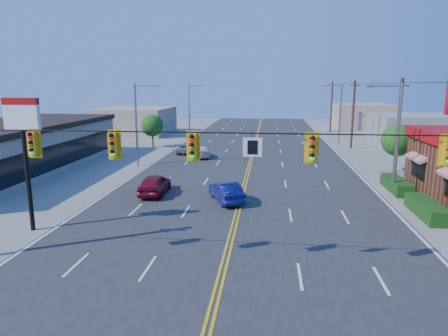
# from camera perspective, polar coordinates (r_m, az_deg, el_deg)

# --- Properties ---
(ground) EXTENTS (160.00, 160.00, 0.00)m
(ground) POSITION_cam_1_polar(r_m,az_deg,el_deg) (17.52, -0.24, -14.84)
(ground) COLOR gray
(ground) RESTS_ON ground
(road) EXTENTS (20.00, 120.00, 0.06)m
(road) POSITION_cam_1_polar(r_m,az_deg,el_deg) (36.45, 3.43, -0.64)
(road) COLOR #2D2D30
(road) RESTS_ON ground
(signal_span) EXTENTS (24.32, 0.34, 9.00)m
(signal_span) POSITION_cam_1_polar(r_m,az_deg,el_deg) (15.96, -0.68, 1.07)
(signal_span) COLOR #47301E
(signal_span) RESTS_ON ground
(strip_mall) EXTENTS (10.40, 26.40, 4.40)m
(strip_mall) POSITION_cam_1_polar(r_m,az_deg,el_deg) (41.54, -28.66, 2.57)
(strip_mall) COLOR tan
(strip_mall) RESTS_ON ground
(pizza_hut_sign) EXTENTS (1.90, 0.30, 6.85)m
(pizza_hut_sign) POSITION_cam_1_polar(r_m,az_deg,el_deg) (23.54, -26.69, 4.02)
(pizza_hut_sign) COLOR black
(pizza_hut_sign) RESTS_ON ground
(streetlight_se) EXTENTS (2.55, 0.25, 8.00)m
(streetlight_se) POSITION_cam_1_polar(r_m,az_deg,el_deg) (31.06, 23.27, 4.65)
(streetlight_se) COLOR gray
(streetlight_se) RESTS_ON ground
(streetlight_ne) EXTENTS (2.55, 0.25, 8.00)m
(streetlight_ne) POSITION_cam_1_polar(r_m,az_deg,el_deg) (54.40, 16.09, 7.79)
(streetlight_ne) COLOR gray
(streetlight_ne) RESTS_ON ground
(streetlight_sw) EXTENTS (2.55, 0.25, 8.00)m
(streetlight_sw) POSITION_cam_1_polar(r_m,az_deg,el_deg) (39.76, -12.16, 6.69)
(streetlight_sw) COLOR gray
(streetlight_sw) RESTS_ON ground
(streetlight_nw) EXTENTS (2.55, 0.25, 8.00)m
(streetlight_nw) POSITION_cam_1_polar(r_m,az_deg,el_deg) (64.88, -4.82, 8.77)
(streetlight_nw) COLOR gray
(streetlight_nw) RESTS_ON ground
(utility_pole_near) EXTENTS (0.28, 0.28, 8.40)m
(utility_pole_near) POSITION_cam_1_polar(r_m,az_deg,el_deg) (35.31, 23.59, 4.86)
(utility_pole_near) COLOR #47301E
(utility_pole_near) RESTS_ON ground
(utility_pole_mid) EXTENTS (0.28, 0.28, 8.40)m
(utility_pole_mid) POSITION_cam_1_polar(r_m,az_deg,el_deg) (52.71, 17.94, 7.23)
(utility_pole_mid) COLOR #47301E
(utility_pole_mid) RESTS_ON ground
(utility_pole_far) EXTENTS (0.28, 0.28, 8.40)m
(utility_pole_far) POSITION_cam_1_polar(r_m,az_deg,el_deg) (70.42, 15.09, 8.39)
(utility_pole_far) COLOR #47301E
(utility_pole_far) RESTS_ON ground
(tree_kfc_rear) EXTENTS (2.94, 2.94, 4.41)m
(tree_kfc_rear) POSITION_cam_1_polar(r_m,az_deg,el_deg) (39.63, 23.58, 3.66)
(tree_kfc_rear) COLOR #47301E
(tree_kfc_rear) RESTS_ON ground
(tree_west) EXTENTS (2.80, 2.80, 4.20)m
(tree_west) POSITION_cam_1_polar(r_m,az_deg,el_deg) (51.97, -10.21, 5.99)
(tree_west) COLOR #47301E
(tree_west) RESTS_ON ground
(bld_east_mid) EXTENTS (12.00, 10.00, 4.00)m
(bld_east_mid) POSITION_cam_1_polar(r_m,az_deg,el_deg) (59.39, 26.38, 4.89)
(bld_east_mid) COLOR gray
(bld_east_mid) RESTS_ON ground
(bld_west_far) EXTENTS (11.00, 12.00, 4.20)m
(bld_west_far) POSITION_cam_1_polar(r_m,az_deg,el_deg) (67.45, -12.53, 6.59)
(bld_west_far) COLOR tan
(bld_west_far) RESTS_ON ground
(bld_east_far) EXTENTS (10.00, 10.00, 4.40)m
(bld_east_far) POSITION_cam_1_polar(r_m,az_deg,el_deg) (79.63, 19.05, 7.05)
(bld_east_far) COLOR tan
(bld_east_far) RESTS_ON ground
(car_magenta) EXTENTS (1.85, 4.34, 1.46)m
(car_magenta) POSITION_cam_1_polar(r_m,az_deg,el_deg) (29.49, -9.87, -2.38)
(car_magenta) COLOR maroon
(car_magenta) RESTS_ON ground
(car_blue) EXTENTS (2.96, 4.35, 1.36)m
(car_blue) POSITION_cam_1_polar(r_m,az_deg,el_deg) (27.24, 0.30, -3.49)
(car_blue) COLOR navy
(car_blue) RESTS_ON ground
(car_white) EXTENTS (2.78, 4.53, 1.23)m
(car_white) POSITION_cam_1_polar(r_m,az_deg,el_deg) (44.08, -3.32, 2.29)
(car_white) COLOR silver
(car_white) RESTS_ON ground
(car_silver) EXTENTS (2.03, 4.06, 1.10)m
(car_silver) POSITION_cam_1_polar(r_m,az_deg,el_deg) (46.77, -5.31, 2.73)
(car_silver) COLOR #A6A6AB
(car_silver) RESTS_ON ground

